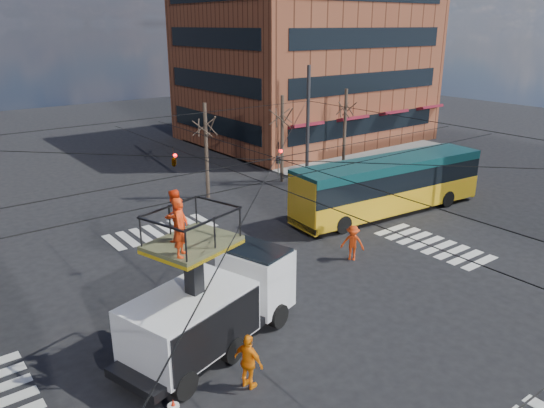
{
  "coord_description": "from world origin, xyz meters",
  "views": [
    {
      "loc": [
        -11.25,
        -14.6,
        10.52
      ],
      "look_at": [
        1.92,
        2.71,
        3.11
      ],
      "focal_mm": 35.0,
      "sensor_mm": 36.0,
      "label": 1
    }
  ],
  "objects": [
    {
      "name": "utility_truck",
      "position": [
        -3.27,
        -0.78,
        1.97
      ],
      "size": [
        7.37,
        4.26,
        5.91
      ],
      "rotation": [
        0.0,
        0.0,
        0.29
      ],
      "color": "black",
      "rests_on": "ground"
    },
    {
      "name": "city_bus",
      "position": [
        11.94,
        4.68,
        1.73
      ],
      "size": [
        12.68,
        3.66,
        3.2
      ],
      "rotation": [
        0.0,
        0.0,
        -0.09
      ],
      "color": "gold",
      "rests_on": "ground"
    },
    {
      "name": "building_ne",
      "position": [
        21.98,
        23.98,
        7.0
      ],
      "size": [
        20.06,
        16.06,
        14.0
      ],
      "color": "brown",
      "rests_on": "ground"
    },
    {
      "name": "tree_c",
      "position": [
        17.0,
        13.5,
        4.63
      ],
      "size": [
        2.0,
        2.0,
        6.0
      ],
      "color": "#382B21",
      "rests_on": "ground"
    },
    {
      "name": "worker_ground",
      "position": [
        -3.63,
        -3.42,
        0.9
      ],
      "size": [
        0.71,
        1.14,
        1.81
      ],
      "primitive_type": "imported",
      "rotation": [
        0.0,
        0.0,
        1.85
      ],
      "color": "orange",
      "rests_on": "ground"
    },
    {
      "name": "tree_b",
      "position": [
        11.0,
        13.5,
        4.63
      ],
      "size": [
        2.0,
        2.0,
        6.0
      ],
      "color": "#382B21",
      "rests_on": "ground"
    },
    {
      "name": "overhead_network",
      "position": [
        -0.07,
        0.4,
        4.29
      ],
      "size": [
        24.24,
        24.24,
        8.0
      ],
      "color": "#2D2D30",
      "rests_on": "ground"
    },
    {
      "name": "sidewalk_ne",
      "position": [
        21.0,
        21.0,
        0.06
      ],
      "size": [
        18.0,
        18.0,
        0.12
      ],
      "primitive_type": "cube",
      "color": "slate",
      "rests_on": "ground"
    },
    {
      "name": "ground",
      "position": [
        0.0,
        0.0,
        0.0
      ],
      "size": [
        120.0,
        120.0,
        0.0
      ],
      "primitive_type": "plane",
      "color": "black",
      "rests_on": "ground"
    },
    {
      "name": "crosswalks",
      "position": [
        0.0,
        0.0,
        0.01
      ],
      "size": [
        22.4,
        22.4,
        0.02
      ],
      "primitive_type": null,
      "color": "silver",
      "rests_on": "ground"
    },
    {
      "name": "tree_a",
      "position": [
        5.0,
        13.5,
        4.63
      ],
      "size": [
        2.0,
        2.0,
        6.0
      ],
      "color": "#382B21",
      "rests_on": "ground"
    },
    {
      "name": "flagger",
      "position": [
        5.52,
        1.24,
        0.85
      ],
      "size": [
        1.16,
        1.26,
        1.7
      ],
      "primitive_type": "imported",
      "rotation": [
        0.0,
        0.0,
        -0.93
      ],
      "color": "red",
      "rests_on": "ground"
    }
  ]
}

